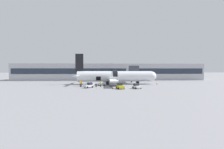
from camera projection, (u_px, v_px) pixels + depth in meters
The scene contains 16 objects.
ground_plane at pixel (114, 86), 48.72m from camera, with size 500.00×500.00×0.00m, color gray.
terminal_strip at pixel (109, 72), 82.53m from camera, with size 99.45×13.10×8.62m.
jet_bridge_stub at pixel (132, 70), 63.39m from camera, with size 3.88×11.10×7.07m.
airplane at pixel (114, 77), 56.51m from camera, with size 32.13×26.33×11.39m.
baggage_tug_lead at pixel (89, 86), 45.00m from camera, with size 2.83×2.81×1.62m.
baggage_tug_mid at pixel (120, 86), 42.63m from camera, with size 2.37×3.15×1.72m.
baggage_tug_rear at pixel (137, 86), 43.14m from camera, with size 2.58×2.77×1.47m.
baggage_cart_loading at pixel (89, 85), 49.23m from camera, with size 4.33×2.76×1.10m.
baggage_cart_queued at pixel (102, 84), 51.45m from camera, with size 3.72×2.44×0.92m.
ground_crew_loader_a at pixel (81, 83), 51.54m from camera, with size 0.59×0.58×1.84m.
ground_crew_loader_b at pixel (101, 84), 47.41m from camera, with size 0.56×0.51×1.67m.
ground_crew_driver at pixel (80, 83), 48.93m from camera, with size 0.44×0.64×1.86m.
suitcase_on_tarmac_upright at pixel (81, 86), 47.05m from camera, with size 0.50×0.33×0.70m.
suitcase_on_tarmac_spare at pixel (96, 86), 47.86m from camera, with size 0.42×0.34×0.66m.
safety_cone_nose at pixel (157, 84), 56.02m from camera, with size 0.60×0.60×0.60m.
safety_cone_engine_left at pixel (113, 87), 43.51m from camera, with size 0.46×0.46×0.68m.
Camera 1 is at (-3.28, -48.47, 5.41)m, focal length 24.00 mm.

